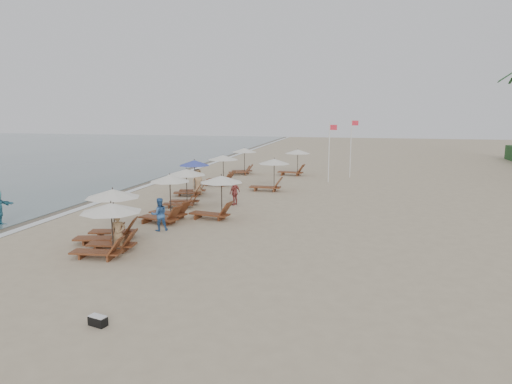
% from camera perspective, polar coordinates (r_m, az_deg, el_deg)
% --- Properties ---
extents(ground, '(160.00, 160.00, 0.00)m').
position_cam_1_polar(ground, '(19.32, -0.84, -6.63)').
color(ground, tan).
rests_on(ground, ground).
extents(wet_sand_band, '(3.20, 140.00, 0.01)m').
position_cam_1_polar(wet_sand_band, '(33.18, -17.86, -0.08)').
color(wet_sand_band, '#6B5E4C').
rests_on(wet_sand_band, ground).
extents(foam_line, '(0.50, 140.00, 0.02)m').
position_cam_1_polar(foam_line, '(32.53, -15.90, -0.16)').
color(foam_line, white).
rests_on(foam_line, ground).
extents(lounger_station_0, '(2.63, 2.35, 2.06)m').
position_cam_1_polar(lounger_station_0, '(18.77, -17.85, -4.20)').
color(lounger_station_0, brown).
rests_on(lounger_station_0, ground).
extents(lounger_station_1, '(2.70, 2.31, 2.27)m').
position_cam_1_polar(lounger_station_1, '(20.69, -17.67, -2.82)').
color(lounger_station_1, brown).
rests_on(lounger_station_1, ground).
extents(lounger_station_2, '(2.59, 2.44, 2.38)m').
position_cam_1_polar(lounger_station_2, '(23.78, -11.09, -1.08)').
color(lounger_station_2, brown).
rests_on(lounger_station_2, ground).
extents(lounger_station_3, '(2.47, 2.27, 2.21)m').
position_cam_1_polar(lounger_station_3, '(27.19, -8.87, 0.75)').
color(lounger_station_3, brown).
rests_on(lounger_station_3, ground).
extents(lounger_station_4, '(2.36, 2.04, 2.32)m').
position_cam_1_polar(lounger_station_4, '(30.86, -7.89, 1.79)').
color(lounger_station_4, brown).
rests_on(lounger_station_4, ground).
extents(lounger_station_5, '(2.74, 2.35, 2.23)m').
position_cam_1_polar(lounger_station_5, '(35.08, -4.45, 2.68)').
color(lounger_station_5, brown).
rests_on(lounger_station_5, ground).
extents(lounger_station_6, '(2.50, 2.22, 2.30)m').
position_cam_1_polar(lounger_station_6, '(40.66, -1.70, 3.87)').
color(lounger_station_6, brown).
rests_on(lounger_station_6, ground).
extents(inland_station_0, '(2.81, 2.24, 2.22)m').
position_cam_1_polar(inland_station_0, '(23.90, -4.96, -0.20)').
color(inland_station_0, brown).
rests_on(inland_station_0, ground).
extents(inland_station_1, '(2.82, 2.24, 2.22)m').
position_cam_1_polar(inland_station_1, '(32.19, 1.70, 2.41)').
color(inland_station_1, brown).
rests_on(inland_station_1, ground).
extents(inland_station_2, '(2.87, 2.24, 2.22)m').
position_cam_1_polar(inland_station_2, '(40.12, 4.72, 3.88)').
color(inland_station_2, brown).
rests_on(inland_station_2, ground).
extents(beachgoer_near, '(0.67, 0.55, 1.57)m').
position_cam_1_polar(beachgoer_near, '(18.92, -16.57, -4.94)').
color(beachgoer_near, '#A38258').
rests_on(beachgoer_near, ground).
extents(beachgoer_mid_a, '(0.95, 0.91, 1.55)m').
position_cam_1_polar(beachgoer_mid_a, '(21.98, -11.80, -2.71)').
color(beachgoer_mid_a, '#345F9D').
rests_on(beachgoer_mid_a, ground).
extents(beachgoer_far_a, '(0.70, 0.95, 1.50)m').
position_cam_1_polar(beachgoer_far_a, '(27.41, -2.63, -0.06)').
color(beachgoer_far_a, '#A94843').
rests_on(beachgoer_far_a, ground).
extents(beachgoer_far_b, '(0.96, 1.01, 1.74)m').
position_cam_1_polar(beachgoer_far_b, '(30.98, -7.19, 1.26)').
color(beachgoer_far_b, tan).
rests_on(beachgoer_far_b, ground).
extents(duffel_bag, '(0.53, 0.36, 0.27)m').
position_cam_1_polar(duffel_bag, '(13.17, -18.88, -14.74)').
color(duffel_bag, black).
rests_on(duffel_bag, ground).
extents(flag_pole_near, '(0.60, 0.08, 4.65)m').
position_cam_1_polar(flag_pole_near, '(36.46, 9.03, 5.22)').
color(flag_pole_near, silver).
rests_on(flag_pole_near, ground).
extents(flag_pole_far, '(0.60, 0.08, 4.92)m').
position_cam_1_polar(flag_pole_far, '(39.38, 11.63, 5.68)').
color(flag_pole_far, silver).
rests_on(flag_pole_far, ground).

